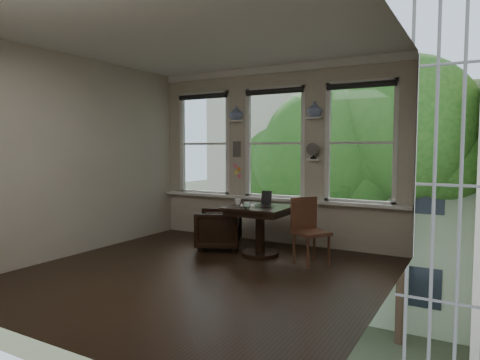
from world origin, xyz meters
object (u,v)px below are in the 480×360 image
Objects in this scene: table at (260,231)px; armchair_left at (218,229)px; side_chair_right at (311,232)px; laptop at (262,206)px; mug at (238,202)px.

table reaches higher than armchair_left.
laptop is at bearing 124.02° from side_chair_right.
side_chair_right is 2.77× the size of laptop.
laptop is at bearing 56.25° from armchair_left.
laptop is (0.86, -0.15, 0.45)m from armchair_left.
armchair_left is 0.64m from mug.
laptop is at bearing -7.96° from mug.
table is 1.29× the size of armchair_left.
laptop is 0.45m from mug.
laptop reaches higher than armchair_left.
mug is (-0.45, 0.06, 0.03)m from laptop.
table is 0.86m from side_chair_right.
armchair_left is at bearing 119.31° from side_chair_right.
table is 9.35× the size of mug.
side_chair_right reaches higher than mug.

